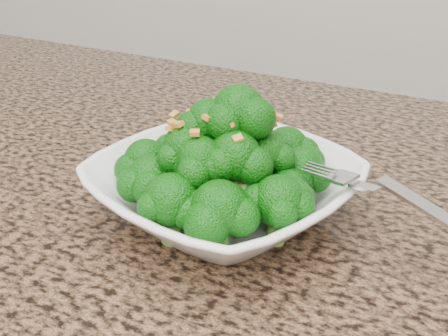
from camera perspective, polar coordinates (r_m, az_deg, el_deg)
The scene contains 5 objects.
granite_counter at distance 0.49m, azimuth -16.30°, elevation -9.70°, with size 1.64×1.04×0.03m, color brown.
bowl at distance 0.50m, azimuth 0.00°, elevation -2.37°, with size 0.22×0.22×0.05m, color white.
broccoli_pile at distance 0.47m, azimuth 0.00°, elevation 4.72°, with size 0.19×0.19×0.08m, color #0D5F0A, non-canonical shape.
garlic_topping at distance 0.45m, azimuth 0.00°, elevation 9.66°, with size 0.12×0.12×0.01m, color gold, non-canonical shape.
fork at distance 0.45m, azimuth 14.57°, elevation -1.97°, with size 0.19×0.03×0.01m, color silver, non-canonical shape.
Camera 1 is at (0.29, 0.03, 1.17)m, focal length 45.00 mm.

